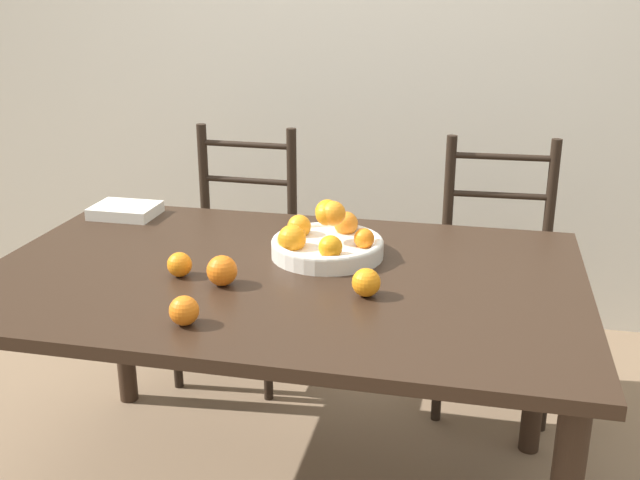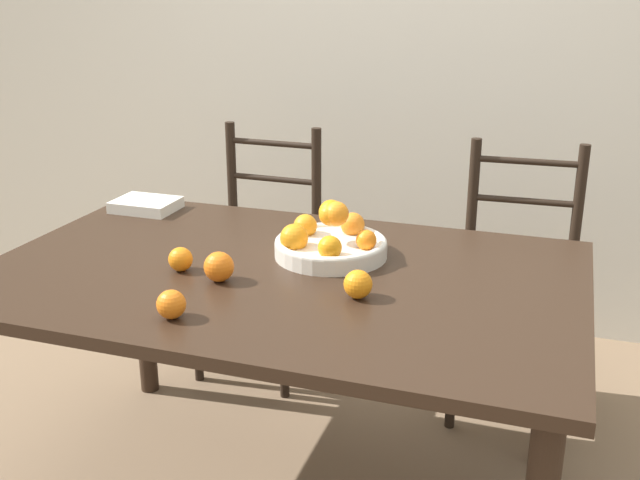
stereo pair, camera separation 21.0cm
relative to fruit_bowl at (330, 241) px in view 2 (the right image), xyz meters
The scene contains 10 objects.
wall_back 1.47m from the fruit_bowl, 93.94° to the left, with size 8.00×0.06×2.60m.
dining_table 0.23m from the fruit_bowl, 122.37° to the right, with size 1.67×1.07×0.78m.
fruit_bowl is the anchor object (origin of this frame).
orange_loose_0 0.44m from the fruit_bowl, 145.89° to the right, with size 0.07×0.07×0.07m.
orange_loose_1 0.36m from the fruit_bowl, 128.93° to the right, with size 0.08×0.08×0.08m.
orange_loose_2 0.31m from the fruit_bowl, 58.59° to the right, with size 0.08×0.08×0.08m.
orange_loose_3 0.58m from the fruit_bowl, 113.48° to the right, with size 0.07×0.07×0.07m.
chair_left 0.89m from the fruit_bowl, 127.70° to the left, with size 0.43×0.41×1.00m.
chair_right 0.90m from the fruit_bowl, 51.99° to the left, with size 0.44×0.42×1.00m.
book_stack 0.80m from the fruit_bowl, 162.69° to the left, with size 0.22×0.17×0.04m.
Camera 2 is at (0.74, -1.83, 1.55)m, focal length 42.00 mm.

